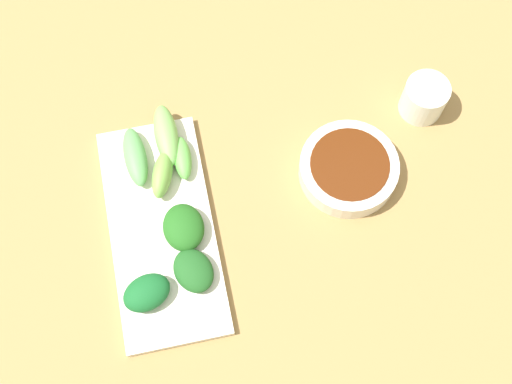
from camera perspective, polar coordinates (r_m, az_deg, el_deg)
tabletop at (r=0.88m, az=-2.82°, el=-0.71°), size 2.10×2.10×0.02m
sauce_bowl at (r=0.88m, az=7.91°, el=2.27°), size 0.13×0.13×0.03m
serving_plate at (r=0.86m, az=-8.10°, el=-3.23°), size 0.13×0.30×0.01m
broccoli_leafy_0 at (r=0.82m, az=-9.40°, el=-8.56°), size 0.07×0.06×0.03m
broccoli_leafy_1 at (r=0.82m, az=-5.40°, el=-6.76°), size 0.06×0.07×0.02m
broccoli_stalk_2 at (r=0.88m, az=-6.35°, el=2.93°), size 0.03×0.06×0.02m
broccoli_stalk_3 at (r=0.89m, az=-7.74°, el=4.89°), size 0.03×0.09×0.03m
broccoli_stalk_4 at (r=0.88m, az=-10.36°, el=2.99°), size 0.03×0.09×0.03m
broccoli_stalk_5 at (r=0.87m, az=-8.08°, el=1.52°), size 0.04×0.07×0.03m
broccoli_leafy_6 at (r=0.84m, az=-6.26°, el=-3.05°), size 0.05×0.06×0.03m
tea_cup at (r=0.94m, az=14.28°, el=7.83°), size 0.06×0.06×0.05m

